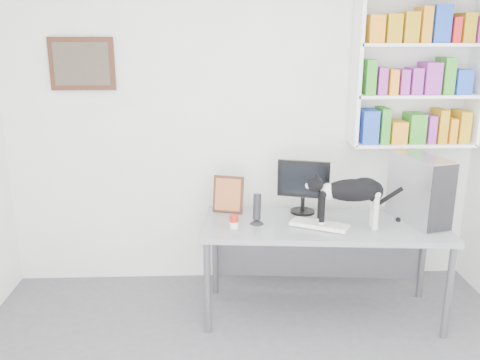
# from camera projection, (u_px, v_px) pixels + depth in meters

# --- Properties ---
(room) EXTENTS (4.01, 4.01, 2.70)m
(room) POSITION_uv_depth(u_px,v_px,m) (263.00, 205.00, 2.39)
(room) COLOR #5D5D63
(room) RESTS_ON ground
(bookshelf) EXTENTS (1.03, 0.28, 1.24)m
(bookshelf) POSITION_uv_depth(u_px,v_px,m) (418.00, 70.00, 4.08)
(bookshelf) COLOR white
(bookshelf) RESTS_ON room
(wall_art) EXTENTS (0.52, 0.04, 0.42)m
(wall_art) POSITION_uv_depth(u_px,v_px,m) (82.00, 64.00, 4.08)
(wall_art) COLOR #492517
(wall_art) RESTS_ON room
(desk) EXTENTS (1.87, 0.86, 0.76)m
(desk) POSITION_uv_depth(u_px,v_px,m) (322.00, 269.00, 3.92)
(desk) COLOR gray
(desk) RESTS_ON room
(monitor) EXTENTS (0.45, 0.30, 0.43)m
(monitor) POSITION_uv_depth(u_px,v_px,m) (303.00, 186.00, 3.99)
(monitor) COLOR black
(monitor) RESTS_ON desk
(keyboard) EXTENTS (0.45, 0.34, 0.03)m
(keyboard) POSITION_uv_depth(u_px,v_px,m) (319.00, 225.00, 3.74)
(keyboard) COLOR white
(keyboard) RESTS_ON desk
(pc_tower) EXTENTS (0.36, 0.55, 0.50)m
(pc_tower) POSITION_uv_depth(u_px,v_px,m) (420.00, 189.00, 3.80)
(pc_tower) COLOR #A5A5AA
(pc_tower) RESTS_ON desk
(speaker) EXTENTS (0.12, 0.12, 0.24)m
(speaker) POSITION_uv_depth(u_px,v_px,m) (257.00, 209.00, 3.77)
(speaker) COLOR black
(speaker) RESTS_ON desk
(leaning_print) EXTENTS (0.26, 0.16, 0.30)m
(leaning_print) POSITION_uv_depth(u_px,v_px,m) (228.00, 194.00, 4.03)
(leaning_print) COLOR #492517
(leaning_print) RESTS_ON desk
(soup_can) EXTENTS (0.07, 0.07, 0.09)m
(soup_can) POSITION_uv_depth(u_px,v_px,m) (234.00, 222.00, 3.71)
(soup_can) COLOR #B21F0F
(soup_can) RESTS_ON desk
(cat) EXTENTS (0.64, 0.19, 0.39)m
(cat) POSITION_uv_depth(u_px,v_px,m) (350.00, 203.00, 3.67)
(cat) COLOR black
(cat) RESTS_ON desk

